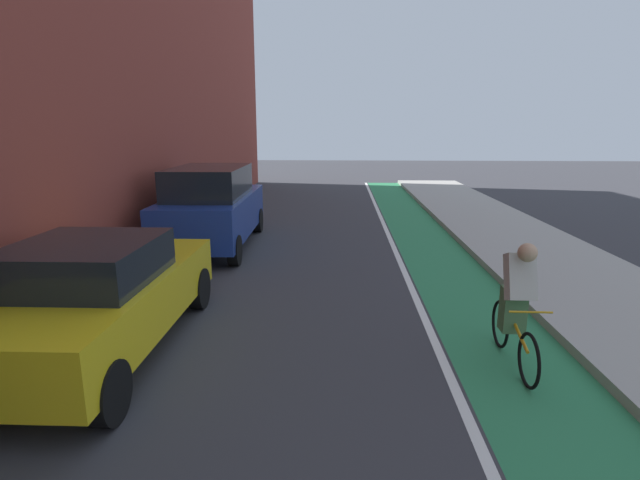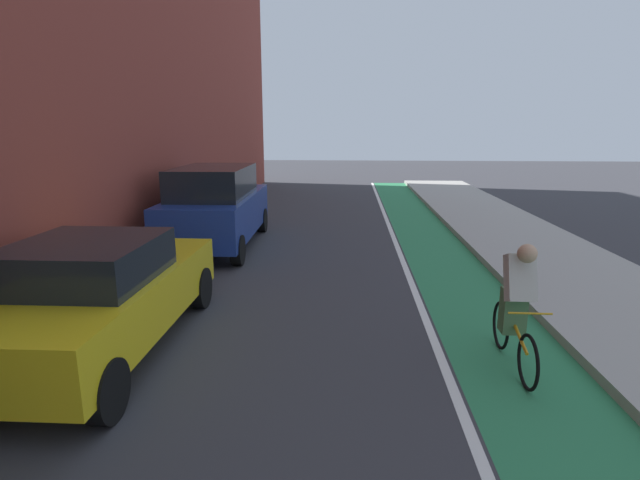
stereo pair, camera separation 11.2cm
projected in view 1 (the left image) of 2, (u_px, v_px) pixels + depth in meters
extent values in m
plane|color=#38383D|center=(304.00, 311.00, 7.87)|extent=(73.65, 73.65, 0.00)
cube|color=#2D8451|center=(451.00, 276.00, 9.70)|extent=(1.60, 33.48, 0.00)
cube|color=white|center=(406.00, 275.00, 9.74)|extent=(0.12, 33.48, 0.00)
cube|color=#A8A59E|center=(570.00, 274.00, 9.59)|extent=(3.02, 33.48, 0.14)
cube|color=yellow|center=(99.00, 302.00, 6.32)|extent=(1.86, 4.32, 0.70)
cube|color=black|center=(86.00, 264.00, 5.98)|extent=(1.62, 1.82, 0.55)
cylinder|color=black|center=(98.00, 287.00, 7.99)|extent=(0.22, 0.66, 0.66)
cylinder|color=black|center=(199.00, 288.00, 7.93)|extent=(0.22, 0.66, 0.66)
cylinder|color=black|center=(108.00, 393.00, 4.81)|extent=(0.22, 0.66, 0.66)
cube|color=navy|center=(213.00, 214.00, 11.96)|extent=(1.94, 4.60, 0.95)
cube|color=black|center=(209.00, 183.00, 11.56)|extent=(1.68, 2.77, 0.75)
cylinder|color=black|center=(199.00, 220.00, 13.76)|extent=(0.24, 0.67, 0.66)
cylinder|color=black|center=(258.00, 220.00, 13.73)|extent=(0.24, 0.67, 0.66)
cylinder|color=black|center=(157.00, 250.00, 10.40)|extent=(0.24, 0.67, 0.66)
cylinder|color=black|center=(235.00, 251.00, 10.37)|extent=(0.24, 0.67, 0.66)
torus|color=black|center=(529.00, 360.00, 5.51)|extent=(0.05, 0.64, 0.64)
torus|color=black|center=(500.00, 324.00, 6.53)|extent=(0.05, 0.64, 0.64)
cylinder|color=gold|center=(515.00, 324.00, 5.97)|extent=(0.05, 0.96, 0.33)
cylinder|color=gold|center=(510.00, 312.00, 6.13)|extent=(0.04, 0.12, 0.55)
cylinder|color=gold|center=(531.00, 312.00, 5.46)|extent=(0.48, 0.03, 0.02)
cube|color=#4C7247|center=(513.00, 309.00, 6.03)|extent=(0.28, 0.24, 0.56)
cube|color=beige|center=(520.00, 277.00, 5.81)|extent=(0.32, 0.40, 0.60)
sphere|color=tan|center=(528.00, 253.00, 5.58)|extent=(0.22, 0.22, 0.22)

